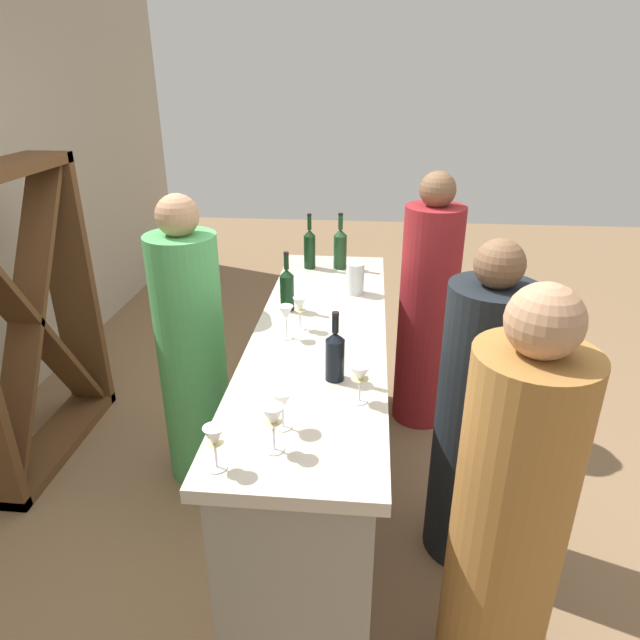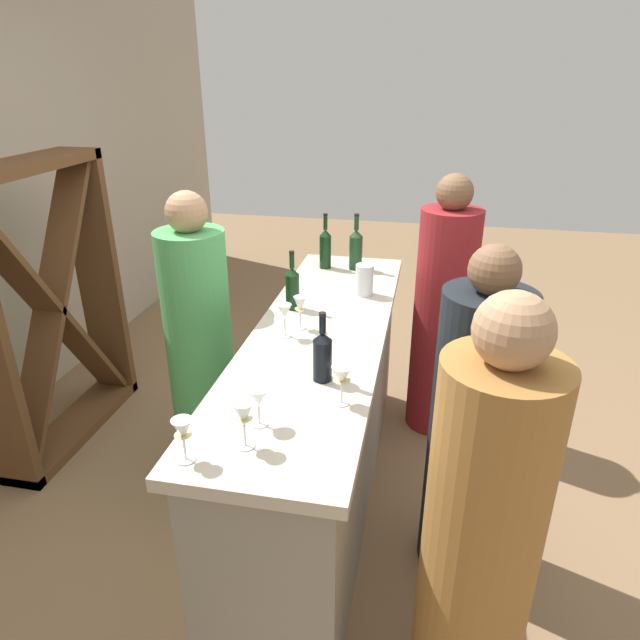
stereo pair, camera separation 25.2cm
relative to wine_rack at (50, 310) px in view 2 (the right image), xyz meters
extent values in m
plane|color=#846647|center=(-0.28, -1.65, -0.84)|extent=(12.00, 12.00, 0.00)
cube|color=gray|center=(-0.28, -1.65, -0.37)|extent=(2.18, 0.53, 0.94)
cube|color=beige|center=(-0.28, -1.65, 0.13)|extent=(2.26, 0.61, 0.05)
cube|color=brown|center=(0.52, 0.00, 0.00)|extent=(0.06, 0.28, 1.68)
cube|color=brown|center=(0.00, 0.00, 0.81)|extent=(1.10, 0.28, 0.06)
cube|color=brown|center=(0.00, 0.00, -0.81)|extent=(1.10, 0.28, 0.06)
cube|color=brown|center=(0.00, 0.00, 0.00)|extent=(1.01, 0.20, 1.58)
cube|color=brown|center=(0.00, 0.00, 0.00)|extent=(1.01, 0.20, 1.58)
cylinder|color=black|center=(-0.72, -1.75, 0.24)|extent=(0.08, 0.08, 0.17)
cone|color=black|center=(-0.72, -1.75, 0.34)|extent=(0.08, 0.08, 0.03)
cylinder|color=black|center=(-0.72, -1.75, 0.39)|extent=(0.03, 0.03, 0.07)
cylinder|color=black|center=(-0.72, -1.75, 0.43)|extent=(0.03, 0.03, 0.01)
cylinder|color=black|center=(-0.05, -1.46, 0.24)|extent=(0.07, 0.07, 0.18)
cone|color=black|center=(-0.05, -1.46, 0.35)|extent=(0.07, 0.07, 0.04)
cylinder|color=black|center=(-0.05, -1.46, 0.41)|extent=(0.02, 0.02, 0.08)
cylinder|color=black|center=(-0.05, -1.46, 0.45)|extent=(0.03, 0.03, 0.01)
cylinder|color=black|center=(0.61, -1.51, 0.25)|extent=(0.07, 0.07, 0.20)
cone|color=black|center=(0.61, -1.51, 0.37)|extent=(0.07, 0.07, 0.04)
cylinder|color=black|center=(0.61, -1.51, 0.44)|extent=(0.02, 0.02, 0.08)
cylinder|color=black|center=(0.61, -1.51, 0.48)|extent=(0.03, 0.03, 0.01)
cylinder|color=#193D1E|center=(0.62, -1.69, 0.26)|extent=(0.08, 0.08, 0.20)
cone|color=#193D1E|center=(0.62, -1.69, 0.38)|extent=(0.08, 0.08, 0.04)
cylinder|color=#193D1E|center=(0.62, -1.69, 0.44)|extent=(0.03, 0.03, 0.09)
cylinder|color=black|center=(0.62, -1.69, 0.49)|extent=(0.03, 0.03, 0.01)
cylinder|color=white|center=(-0.88, -1.85, 0.16)|extent=(0.06, 0.06, 0.00)
cylinder|color=white|center=(-0.88, -1.85, 0.19)|extent=(0.01, 0.01, 0.07)
cone|color=white|center=(-0.88, -1.85, 0.27)|extent=(0.08, 0.08, 0.07)
cone|color=beige|center=(-0.88, -1.85, 0.24)|extent=(0.06, 0.06, 0.02)
cylinder|color=white|center=(-1.07, -1.60, 0.16)|extent=(0.06, 0.06, 0.00)
cylinder|color=white|center=(-1.07, -1.60, 0.19)|extent=(0.01, 0.01, 0.07)
cone|color=white|center=(-1.07, -1.60, 0.26)|extent=(0.08, 0.08, 0.07)
cylinder|color=white|center=(-1.19, -1.59, 0.16)|extent=(0.06, 0.06, 0.00)
cylinder|color=white|center=(-1.19, -1.59, 0.20)|extent=(0.01, 0.01, 0.08)
cone|color=white|center=(-1.19, -1.59, 0.28)|extent=(0.07, 0.07, 0.08)
cone|color=beige|center=(-1.19, -1.59, 0.25)|extent=(0.06, 0.06, 0.03)
cylinder|color=white|center=(-0.28, -1.56, 0.16)|extent=(0.06, 0.06, 0.00)
cylinder|color=white|center=(-0.28, -1.56, 0.19)|extent=(0.01, 0.01, 0.07)
cone|color=white|center=(-0.28, -1.56, 0.27)|extent=(0.06, 0.06, 0.08)
cone|color=beige|center=(-0.28, -1.56, 0.24)|extent=(0.05, 0.05, 0.02)
cylinder|color=white|center=(-0.37, -1.51, 0.16)|extent=(0.07, 0.07, 0.00)
cylinder|color=white|center=(-0.37, -1.51, 0.20)|extent=(0.01, 0.01, 0.08)
cone|color=white|center=(-0.37, -1.51, 0.28)|extent=(0.07, 0.07, 0.07)
cylinder|color=white|center=(-1.30, -1.43, 0.16)|extent=(0.06, 0.06, 0.00)
cylinder|color=white|center=(-1.30, -1.43, 0.19)|extent=(0.01, 0.01, 0.07)
cone|color=white|center=(-1.30, -1.43, 0.27)|extent=(0.07, 0.07, 0.07)
cone|color=beige|center=(-1.30, -1.43, 0.24)|extent=(0.06, 0.06, 0.02)
cylinder|color=silver|center=(0.21, -1.80, 0.24)|extent=(0.10, 0.10, 0.17)
cylinder|color=black|center=(-0.54, -2.37, -0.17)|extent=(0.46, 0.46, 1.34)
sphere|color=brown|center=(-0.54, -2.37, 0.59)|extent=(0.20, 0.20, 0.20)
cylinder|color=maroon|center=(0.56, -2.24, -0.14)|extent=(0.38, 0.38, 1.40)
sphere|color=brown|center=(0.56, -2.24, 0.65)|extent=(0.21, 0.21, 0.21)
cylinder|color=#9E6B33|center=(-1.18, -2.36, -0.15)|extent=(0.42, 0.42, 1.38)
sphere|color=tan|center=(-1.18, -2.36, 0.63)|extent=(0.22, 0.22, 0.22)
cylinder|color=#4CA559|center=(-0.11, -0.96, -0.15)|extent=(0.40, 0.40, 1.39)
sphere|color=tan|center=(-0.11, -0.96, 0.64)|extent=(0.21, 0.21, 0.21)
camera|label=1|loc=(-2.64, -1.87, 1.27)|focal=31.43mm
camera|label=2|loc=(-2.61, -2.12, 1.27)|focal=31.43mm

